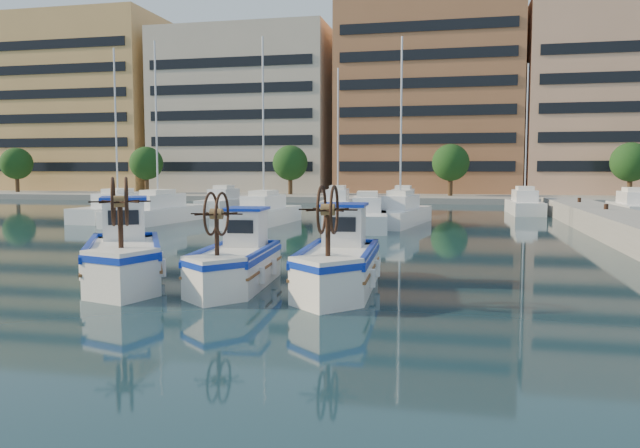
# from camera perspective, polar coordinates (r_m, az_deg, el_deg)

# --- Properties ---
(ground) EXTENTS (300.00, 300.00, 0.00)m
(ground) POSITION_cam_1_polar(r_m,az_deg,el_deg) (16.79, -4.48, -6.81)
(ground) COLOR #183340
(ground) RESTS_ON ground
(waterfront) EXTENTS (180.00, 40.00, 25.60)m
(waterfront) POSITION_cam_1_polar(r_m,az_deg,el_deg) (81.24, 15.80, 10.23)
(waterfront) COLOR gray
(waterfront) RESTS_ON ground
(yacht_marina) EXTENTS (37.47, 22.65, 11.50)m
(yacht_marina) POSITION_cam_1_polar(r_m,az_deg,el_deg) (43.92, 2.07, 1.21)
(yacht_marina) COLOR white
(yacht_marina) RESTS_ON ground
(fishing_boat_a) EXTENTS (4.21, 5.36, 3.24)m
(fishing_boat_a) POSITION_cam_1_polar(r_m,az_deg,el_deg) (19.98, -17.49, -2.53)
(fishing_boat_a) COLOR white
(fishing_boat_a) RESTS_ON ground
(fishing_boat_b) EXTENTS (2.21, 4.65, 2.85)m
(fishing_boat_b) POSITION_cam_1_polar(r_m,az_deg,el_deg) (18.69, -7.59, -3.18)
(fishing_boat_b) COLOR white
(fishing_boat_b) RESTS_ON ground
(fishing_boat_c) EXTENTS (2.22, 4.95, 3.05)m
(fishing_boat_c) POSITION_cam_1_polar(r_m,az_deg,el_deg) (17.98, 1.76, -3.29)
(fishing_boat_c) COLOR white
(fishing_boat_c) RESTS_ON ground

